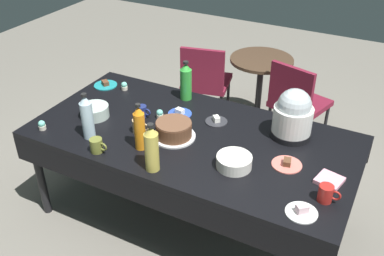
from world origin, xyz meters
TOP-DOWN VIEW (x-y plane):
  - ground at (0.00, 0.00)m, footprint 9.00×9.00m
  - potluck_table at (0.00, 0.00)m, footprint 2.20×1.10m
  - frosted_layer_cake at (-0.09, -0.09)m, footprint 0.29×0.29m
  - slow_cooker at (0.59, 0.29)m, footprint 0.27×0.27m
  - glass_salad_bowl at (-0.73, -0.12)m, footprint 0.21×0.21m
  - ceramic_snack_bowl at (0.39, -0.20)m, footprint 0.22×0.22m
  - dessert_plate_coral at (0.67, -0.04)m, footprint 0.19×0.19m
  - dessert_plate_white at (0.87, -0.41)m, footprint 0.17×0.17m
  - dessert_plate_charcoal at (0.08, 0.22)m, footprint 0.16×0.16m
  - dessert_plate_cobalt at (-0.20, 0.20)m, footprint 0.18×0.18m
  - dessert_plate_teal at (-0.97, 0.32)m, footprint 0.19×0.19m
  - cupcake_berry at (-0.79, 0.33)m, footprint 0.05×0.05m
  - cupcake_cocoa at (-0.94, -0.42)m, footprint 0.05×0.05m
  - cupcake_mint at (-0.31, 0.08)m, footprint 0.05×0.05m
  - soda_bottle_lime_soda at (-0.28, 0.43)m, footprint 0.09×0.09m
  - soda_bottle_orange_juice at (-0.22, -0.30)m, footprint 0.07×0.07m
  - soda_bottle_ginger_ale at (-0.03, -0.45)m, footprint 0.09×0.09m
  - soda_bottle_water at (-0.59, -0.35)m, footprint 0.08×0.08m
  - coffee_mug_tan at (-0.33, -0.14)m, footprint 0.13×0.08m
  - coffee_mug_olive at (-0.44, -0.46)m, footprint 0.12×0.08m
  - coffee_mug_navy at (-0.43, 0.04)m, footprint 0.11×0.07m
  - coffee_mug_red at (0.96, -0.25)m, footprint 0.12×0.08m
  - paper_napkin_stack at (0.94, -0.08)m, footprint 0.17×0.17m
  - maroon_chair_left at (-0.53, 1.29)m, footprint 0.53×0.53m
  - maroon_chair_right at (0.38, 1.29)m, footprint 0.55×0.55m
  - round_cafe_table at (-0.05, 1.51)m, footprint 0.60×0.60m

SIDE VIEW (x-z plane):
  - ground at x=0.00m, z-range 0.00..0.00m
  - maroon_chair_left at x=-0.53m, z-range 0.07..0.92m
  - maroon_chair_right at x=0.38m, z-range 0.07..0.92m
  - round_cafe_table at x=-0.05m, z-range 0.14..0.86m
  - potluck_table at x=0.00m, z-range 0.31..1.06m
  - dessert_plate_coral at x=0.67m, z-range 0.74..0.78m
  - dessert_plate_teal at x=-0.97m, z-range 0.74..0.78m
  - dessert_plate_cobalt at x=-0.20m, z-range 0.74..0.78m
  - dessert_plate_charcoal at x=0.08m, z-range 0.74..0.78m
  - paper_napkin_stack at x=0.94m, z-range 0.75..0.77m
  - dessert_plate_white at x=0.87m, z-range 0.74..0.79m
  - cupcake_berry at x=-0.79m, z-range 0.75..0.82m
  - cupcake_cocoa at x=-0.94m, z-range 0.75..0.82m
  - cupcake_mint at x=-0.31m, z-range 0.75..0.82m
  - ceramic_snack_bowl at x=0.39m, z-range 0.75..0.83m
  - coffee_mug_navy at x=-0.43m, z-range 0.75..0.83m
  - glass_salad_bowl at x=-0.73m, z-range 0.75..0.84m
  - coffee_mug_olive at x=-0.44m, z-range 0.75..0.84m
  - coffee_mug_tan at x=-0.33m, z-range 0.75..0.84m
  - coffee_mug_red at x=0.96m, z-range 0.75..0.85m
  - frosted_layer_cake at x=-0.09m, z-range 0.75..0.86m
  - soda_bottle_lime_soda at x=-0.28m, z-range 0.74..1.05m
  - soda_bottle_ginger_ale at x=-0.03m, z-range 0.74..1.06m
  - soda_bottle_orange_juice at x=-0.22m, z-range 0.74..1.06m
  - soda_bottle_water at x=-0.59m, z-range 0.74..1.07m
  - slow_cooker at x=0.59m, z-range 0.74..1.09m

